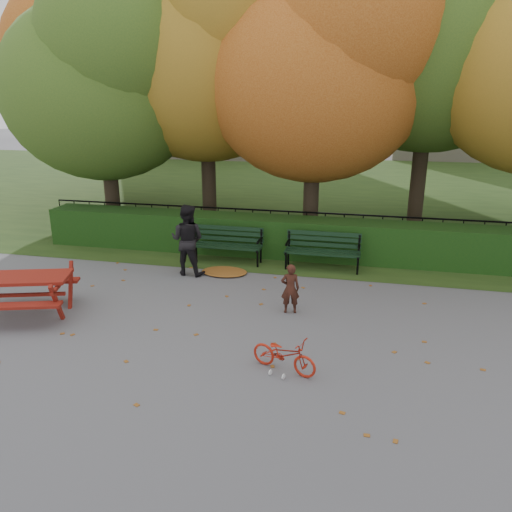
% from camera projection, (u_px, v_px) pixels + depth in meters
% --- Properties ---
extents(ground, '(90.00, 90.00, 0.00)m').
position_uv_depth(ground, '(241.00, 331.00, 8.96)').
color(ground, slate).
rests_on(ground, ground).
extents(grass_strip, '(90.00, 90.00, 0.00)m').
position_uv_depth(grass_strip, '(319.00, 190.00, 21.94)').
color(grass_strip, '#223914').
rests_on(grass_strip, ground).
extents(building_left, '(10.00, 7.00, 15.00)m').
position_uv_depth(building_left, '(204.00, 38.00, 32.59)').
color(building_left, '#B2A58C').
rests_on(building_left, ground).
extents(building_right, '(9.00, 6.00, 12.00)m').
position_uv_depth(building_right, '(472.00, 60.00, 31.40)').
color(building_right, '#B2A58C').
rests_on(building_right, ground).
extents(hedge, '(13.00, 0.90, 1.00)m').
position_uv_depth(hedge, '(283.00, 237.00, 12.98)').
color(hedge, black).
rests_on(hedge, ground).
extents(iron_fence, '(14.00, 0.04, 1.02)m').
position_uv_depth(iron_fence, '(288.00, 228.00, 13.71)').
color(iron_fence, black).
rests_on(iron_fence, ground).
extents(tree_a, '(5.88, 5.60, 7.48)m').
position_uv_depth(tree_a, '(108.00, 76.00, 13.80)').
color(tree_a, '#31241B').
rests_on(tree_a, ground).
extents(tree_b, '(6.72, 6.40, 8.79)m').
position_uv_depth(tree_b, '(214.00, 43.00, 14.04)').
color(tree_b, '#31241B').
rests_on(tree_b, ground).
extents(tree_c, '(6.30, 6.00, 8.00)m').
position_uv_depth(tree_c, '(328.00, 62.00, 12.81)').
color(tree_c, '#31241B').
rests_on(tree_c, ground).
extents(tree_d, '(7.14, 6.80, 9.58)m').
position_uv_depth(tree_d, '(451.00, 16.00, 13.00)').
color(tree_d, '#31241B').
rests_on(tree_d, ground).
extents(tree_f, '(6.93, 6.60, 9.19)m').
position_uv_depth(tree_f, '(105.00, 43.00, 17.23)').
color(tree_f, '#31241B').
rests_on(tree_f, ground).
extents(bench_left, '(1.80, 0.57, 0.88)m').
position_uv_depth(bench_left, '(227.00, 242.00, 12.50)').
color(bench_left, black).
rests_on(bench_left, ground).
extents(bench_right, '(1.80, 0.57, 0.88)m').
position_uv_depth(bench_right, '(323.00, 248.00, 12.01)').
color(bench_right, black).
rests_on(bench_right, ground).
extents(picnic_table, '(2.21, 1.97, 0.90)m').
position_uv_depth(picnic_table, '(19.00, 285.00, 9.43)').
color(picnic_table, maroon).
rests_on(picnic_table, ground).
extents(leaf_pile, '(1.30, 1.13, 0.08)m').
position_uv_depth(leaf_pile, '(224.00, 272.00, 11.82)').
color(leaf_pile, brown).
rests_on(leaf_pile, ground).
extents(leaf_scatter, '(9.00, 5.70, 0.01)m').
position_uv_depth(leaf_scatter, '(245.00, 323.00, 9.24)').
color(leaf_scatter, brown).
rests_on(leaf_scatter, ground).
extents(child, '(0.41, 0.31, 0.99)m').
position_uv_depth(child, '(290.00, 289.00, 9.57)').
color(child, '#391A12').
rests_on(child, ground).
extents(adult, '(0.85, 0.69, 1.67)m').
position_uv_depth(adult, '(187.00, 240.00, 11.54)').
color(adult, black).
rests_on(adult, ground).
extents(bicycle, '(1.14, 0.70, 0.57)m').
position_uv_depth(bicycle, '(284.00, 354.00, 7.60)').
color(bicycle, '#B32110').
rests_on(bicycle, ground).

